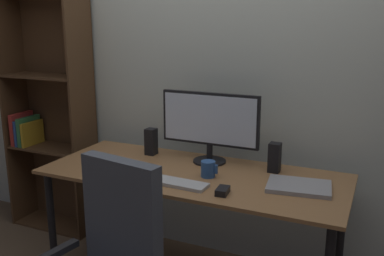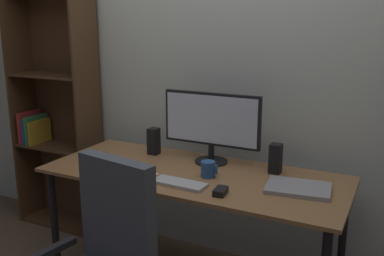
{
  "view_description": "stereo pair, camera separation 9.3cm",
  "coord_description": "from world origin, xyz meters",
  "px_view_note": "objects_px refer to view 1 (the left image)",
  "views": [
    {
      "loc": [
        0.96,
        -2.12,
        1.58
      ],
      "look_at": [
        0.02,
        -0.04,
        1.01
      ],
      "focal_mm": 40.51,
      "sensor_mm": 36.0,
      "label": 1
    },
    {
      "loc": [
        1.04,
        -2.08,
        1.58
      ],
      "look_at": [
        0.02,
        -0.04,
        1.01
      ],
      "focal_mm": 40.51,
      "sensor_mm": 36.0,
      "label": 2
    }
  ],
  "objects_px": {
    "monitor": "(210,123)",
    "bookshelf": "(50,114)",
    "desk": "(193,185)",
    "speaker_left": "(151,142)",
    "mouse": "(223,191)",
    "coffee_mug": "(208,169)",
    "speaker_right": "(275,158)",
    "laptop": "(299,186)",
    "keyboard": "(181,184)"
  },
  "relations": [
    {
      "from": "monitor",
      "to": "bookshelf",
      "type": "relative_size",
      "value": 0.34
    },
    {
      "from": "desk",
      "to": "speaker_left",
      "type": "bearing_deg",
      "value": 152.19
    },
    {
      "from": "mouse",
      "to": "coffee_mug",
      "type": "height_order",
      "value": "coffee_mug"
    },
    {
      "from": "desk",
      "to": "mouse",
      "type": "xyz_separation_m",
      "value": [
        0.26,
        -0.22,
        0.09
      ]
    },
    {
      "from": "speaker_right",
      "to": "laptop",
      "type": "bearing_deg",
      "value": -47.72
    },
    {
      "from": "keyboard",
      "to": "speaker_left",
      "type": "bearing_deg",
      "value": 137.68
    },
    {
      "from": "keyboard",
      "to": "mouse",
      "type": "height_order",
      "value": "mouse"
    },
    {
      "from": "monitor",
      "to": "mouse",
      "type": "height_order",
      "value": "monitor"
    },
    {
      "from": "coffee_mug",
      "to": "laptop",
      "type": "relative_size",
      "value": 0.3
    },
    {
      "from": "keyboard",
      "to": "bookshelf",
      "type": "height_order",
      "value": "bookshelf"
    },
    {
      "from": "monitor",
      "to": "keyboard",
      "type": "bearing_deg",
      "value": -88.91
    },
    {
      "from": "desk",
      "to": "coffee_mug",
      "type": "height_order",
      "value": "coffee_mug"
    },
    {
      "from": "desk",
      "to": "bookshelf",
      "type": "bearing_deg",
      "value": 165.38
    },
    {
      "from": "speaker_left",
      "to": "bookshelf",
      "type": "bearing_deg",
      "value": 171.24
    },
    {
      "from": "coffee_mug",
      "to": "bookshelf",
      "type": "distance_m",
      "value": 1.51
    },
    {
      "from": "speaker_right",
      "to": "bookshelf",
      "type": "xyz_separation_m",
      "value": [
        -1.77,
        0.15,
        0.07
      ]
    },
    {
      "from": "keyboard",
      "to": "speaker_right",
      "type": "bearing_deg",
      "value": 48.68
    },
    {
      "from": "mouse",
      "to": "speaker_left",
      "type": "bearing_deg",
      "value": 141.47
    },
    {
      "from": "laptop",
      "to": "desk",
      "type": "bearing_deg",
      "value": 173.18
    },
    {
      "from": "monitor",
      "to": "mouse",
      "type": "xyz_separation_m",
      "value": [
        0.25,
        -0.44,
        -0.23
      ]
    },
    {
      "from": "mouse",
      "to": "speaker_right",
      "type": "relative_size",
      "value": 0.56
    },
    {
      "from": "bookshelf",
      "to": "speaker_right",
      "type": "bearing_deg",
      "value": -4.81
    },
    {
      "from": "speaker_left",
      "to": "speaker_right",
      "type": "relative_size",
      "value": 1.0
    },
    {
      "from": "coffee_mug",
      "to": "bookshelf",
      "type": "bearing_deg",
      "value": 165.42
    },
    {
      "from": "desk",
      "to": "monitor",
      "type": "xyz_separation_m",
      "value": [
        0.02,
        0.21,
        0.33
      ]
    },
    {
      "from": "mouse",
      "to": "laptop",
      "type": "xyz_separation_m",
      "value": [
        0.33,
        0.23,
        -0.01
      ]
    },
    {
      "from": "keyboard",
      "to": "laptop",
      "type": "distance_m",
      "value": 0.61
    },
    {
      "from": "speaker_right",
      "to": "speaker_left",
      "type": "bearing_deg",
      "value": 180.0
    },
    {
      "from": "mouse",
      "to": "speaker_left",
      "type": "relative_size",
      "value": 0.56
    },
    {
      "from": "bookshelf",
      "to": "desk",
      "type": "bearing_deg",
      "value": -14.62
    },
    {
      "from": "keyboard",
      "to": "speaker_right",
      "type": "distance_m",
      "value": 0.57
    },
    {
      "from": "laptop",
      "to": "keyboard",
      "type": "bearing_deg",
      "value": -167.17
    },
    {
      "from": "laptop",
      "to": "mouse",
      "type": "bearing_deg",
      "value": -152.71
    },
    {
      "from": "monitor",
      "to": "mouse",
      "type": "relative_size",
      "value": 6.36
    },
    {
      "from": "speaker_right",
      "to": "keyboard",
      "type": "bearing_deg",
      "value": -133.94
    },
    {
      "from": "desk",
      "to": "mouse",
      "type": "relative_size",
      "value": 17.96
    },
    {
      "from": "monitor",
      "to": "laptop",
      "type": "bearing_deg",
      "value": -19.44
    },
    {
      "from": "mouse",
      "to": "coffee_mug",
      "type": "relative_size",
      "value": 1.0
    },
    {
      "from": "speaker_left",
      "to": "speaker_right",
      "type": "distance_m",
      "value": 0.8
    },
    {
      "from": "monitor",
      "to": "speaker_right",
      "type": "bearing_deg",
      "value": -1.12
    },
    {
      "from": "laptop",
      "to": "speaker_right",
      "type": "distance_m",
      "value": 0.28
    },
    {
      "from": "mouse",
      "to": "speaker_right",
      "type": "bearing_deg",
      "value": 65.09
    },
    {
      "from": "keyboard",
      "to": "laptop",
      "type": "height_order",
      "value": "laptop"
    },
    {
      "from": "monitor",
      "to": "coffee_mug",
      "type": "height_order",
      "value": "monitor"
    },
    {
      "from": "mouse",
      "to": "laptop",
      "type": "height_order",
      "value": "mouse"
    },
    {
      "from": "speaker_left",
      "to": "speaker_right",
      "type": "height_order",
      "value": "same"
    },
    {
      "from": "desk",
      "to": "bookshelf",
      "type": "distance_m",
      "value": 1.42
    },
    {
      "from": "keyboard",
      "to": "coffee_mug",
      "type": "distance_m",
      "value": 0.2
    },
    {
      "from": "coffee_mug",
      "to": "bookshelf",
      "type": "relative_size",
      "value": 0.05
    },
    {
      "from": "monitor",
      "to": "mouse",
      "type": "distance_m",
      "value": 0.55
    }
  ]
}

